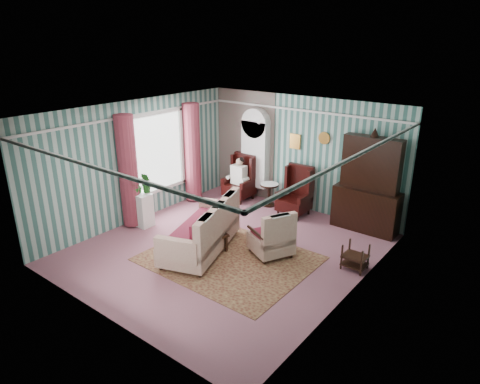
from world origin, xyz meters
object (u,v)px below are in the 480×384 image
Objects in this scene: seated_woman at (239,179)px; sofa at (200,230)px; bookcase at (255,159)px; dresser_hutch at (369,182)px; round_side_table at (269,195)px; wingback_right at (294,192)px; floral_armchair at (271,234)px; wingback_left at (239,178)px; plant_stand at (141,209)px; coffee_table at (207,239)px; nest_table at (355,256)px.

seated_woman reaches higher than sofa.
bookcase is at bearing 57.34° from seated_woman.
seated_woman is at bearing 3.76° from sofa.
bookcase is 3.25m from dresser_hutch.
bookcase is at bearing 159.73° from round_side_table.
dresser_hutch is at bearing 2.64° from round_side_table.
sofa is at bearing -67.05° from seated_woman.
seated_woman is at bearing 180.00° from wingback_right.
floral_armchair is (2.21, -2.47, -0.66)m from bookcase.
wingback_left is 2.87m from plant_stand.
wingback_right is 1.37× the size of coffee_table.
nest_table is at bearing -28.20° from round_side_table.
wingback_left is (-0.25, -0.39, -0.50)m from bookcase.
bookcase is at bearing 177.89° from dresser_hutch.
bookcase is 3.39m from plant_stand.
seated_woman is at bearing -170.54° from round_side_table.
floral_armchair reaches higher than coffee_table.
round_side_table is (0.90, 0.15, -0.33)m from wingback_left.
plant_stand is 0.36× the size of sofa.
round_side_table is 3.36m from plant_stand.
plant_stand is 2.00m from sofa.
floral_armchair is (-1.61, -0.53, 0.19)m from nest_table.
wingback_right is 2.89m from sofa.
plant_stand reaches higher than nest_table.
floral_armchair reaches higher than round_side_table.
dresser_hutch is 2.59× the size of coffee_table.
wingback_right is 2.20m from floral_armchair.
dresser_hutch reaches higher than round_side_table.
wingback_left is 0.04m from seated_woman.
seated_woman is 2.87m from plant_stand.
floral_armchair is at bearing 24.55° from coffee_table.
sofa reaches higher than coffee_table.
seated_woman is 0.53× the size of sofa.
floral_armchair is at bearing -40.15° from seated_woman.
bookcase is 4.37m from nest_table.
seated_woman is 2.94m from coffee_table.
nest_table is 3.15m from sofa.
bookcase reaches higher than nest_table.
wingback_left is at bearing 114.61° from coffee_table.
bookcase is 1.79× the size of wingback_left.
wingback_left is at bearing 3.76° from sofa.
sofa is at bearing -2.39° from plant_stand.
round_side_table is at bearing -20.27° from bookcase.
nest_table is 5.02m from plant_stand.
seated_woman is (-1.75, 0.00, -0.04)m from wingback_right.
wingback_left is 1.37× the size of coffee_table.
nest_table is (3.82, -1.94, -0.85)m from bookcase.
plant_stand is at bearing -132.84° from wingback_right.
coffee_table is at bearing -101.49° from wingback_right.
seated_woman is 0.96m from round_side_table.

